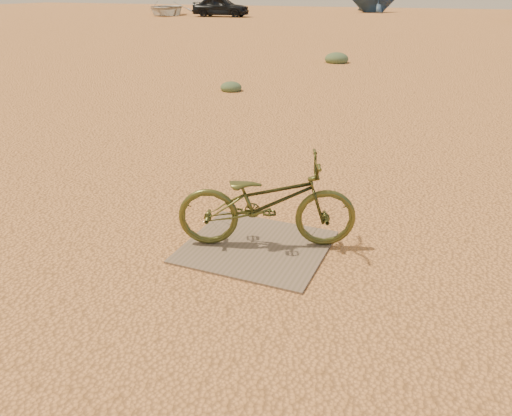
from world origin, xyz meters
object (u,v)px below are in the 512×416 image
at_px(bicycle, 267,202).
at_px(plywood_board, 256,247).
at_px(car, 221,6).
at_px(boat_near_left, 166,8).

bearing_deg(bicycle, plywood_board, 115.96).
bearing_deg(car, bicycle, -159.19).
xyz_separation_m(bicycle, car, (-17.99, 35.36, 0.32)).
bearing_deg(bicycle, car, 5.33).
bearing_deg(car, plywood_board, -159.34).
relative_size(plywood_board, bicycle, 0.79).
distance_m(bicycle, boat_near_left, 42.49).
bearing_deg(bicycle, boat_near_left, 11.67).
height_order(plywood_board, boat_near_left, boat_near_left).
distance_m(plywood_board, bicycle, 0.47).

